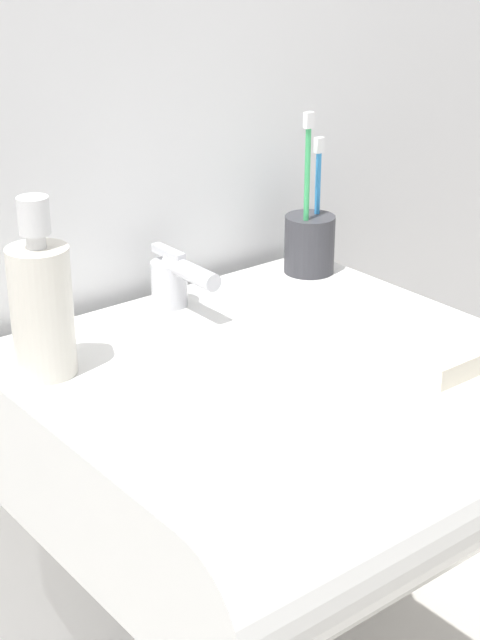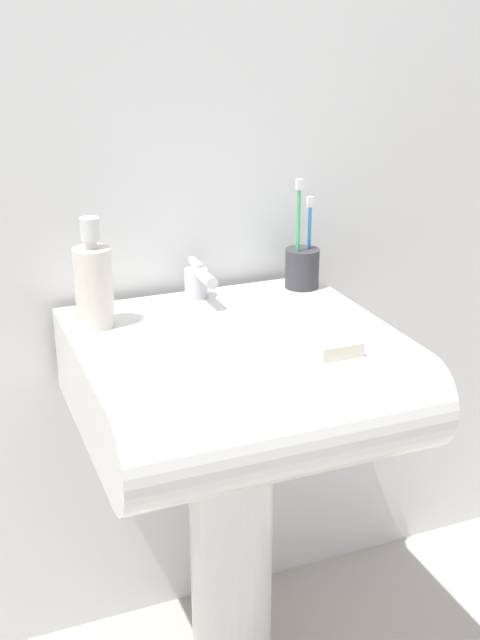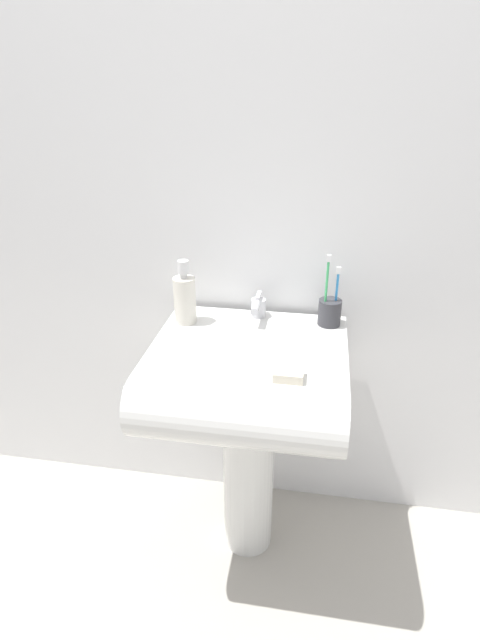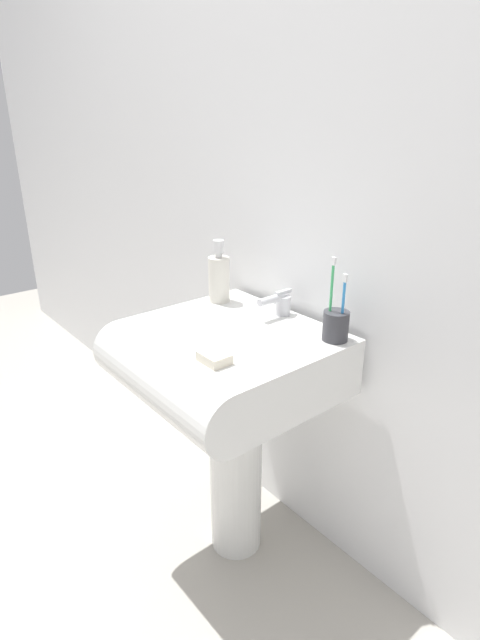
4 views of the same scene
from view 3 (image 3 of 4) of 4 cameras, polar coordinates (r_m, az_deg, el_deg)
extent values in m
plane|color=#ADA89E|center=(1.84, 0.89, -23.57)|extent=(6.00, 6.00, 0.00)
cube|color=white|center=(1.47, 2.85, 18.00)|extent=(5.00, 0.05, 2.40)
cylinder|color=white|center=(1.63, 0.97, -16.81)|extent=(0.16, 0.16, 0.59)
cube|color=white|center=(1.40, 1.08, -5.53)|extent=(0.53, 0.43, 0.16)
cylinder|color=white|center=(1.23, -0.45, -10.77)|extent=(0.53, 0.16, 0.16)
cylinder|color=silver|center=(1.51, 1.92, 1.40)|extent=(0.04, 0.04, 0.06)
cylinder|color=silver|center=(1.46, 1.69, 1.67)|extent=(0.02, 0.09, 0.02)
cube|color=silver|center=(1.49, 1.94, 2.80)|extent=(0.01, 0.06, 0.01)
cylinder|color=#38383D|center=(1.48, 10.20, 0.86)|extent=(0.07, 0.07, 0.08)
cylinder|color=#3FB266|center=(1.44, 9.81, 3.20)|extent=(0.01, 0.01, 0.18)
cube|color=white|center=(1.41, 10.12, 6.96)|extent=(0.01, 0.01, 0.02)
cylinder|color=#338CD8|center=(1.46, 10.93, 2.60)|extent=(0.01, 0.01, 0.14)
cube|color=white|center=(1.43, 11.21, 5.59)|extent=(0.01, 0.01, 0.02)
cylinder|color=silver|center=(1.46, -6.32, 2.25)|extent=(0.06, 0.06, 0.14)
cylinder|color=silver|center=(1.44, -6.47, 5.06)|extent=(0.02, 0.02, 0.01)
cylinder|color=silver|center=(1.43, -6.52, 6.05)|extent=(0.03, 0.03, 0.04)
cube|color=silver|center=(1.21, 5.56, -6.20)|extent=(0.07, 0.06, 0.02)
camera|label=1|loc=(0.93, -50.42, 4.43)|focal=55.00mm
camera|label=2|loc=(0.64, -75.87, -7.18)|focal=45.00mm
camera|label=4|loc=(0.90, 70.25, 0.60)|focal=28.00mm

